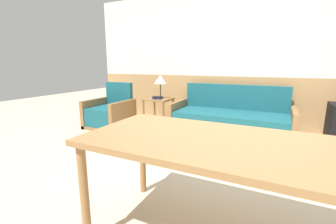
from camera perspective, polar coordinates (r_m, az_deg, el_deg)
ground_plane at (r=2.41m, az=13.37°, el=-19.38°), size 16.00×16.00×0.00m
wall_back at (r=4.67m, az=21.61°, el=12.53°), size 7.20×0.06×2.70m
couch at (r=4.25m, az=15.46°, el=-1.94°), size 2.10×0.88×0.86m
armchair at (r=4.68m, az=-14.47°, el=-0.49°), size 0.78×0.79×0.87m
side_table at (r=4.67m, az=-2.42°, el=2.31°), size 0.52×0.52×0.55m
table_lamp at (r=4.70m, az=-1.94°, el=8.14°), size 0.26×0.26×0.48m
book_stack at (r=4.57m, az=-2.76°, el=3.65°), size 0.20×0.14×0.05m
dining_table at (r=1.48m, az=13.48°, el=-9.86°), size 1.79×0.85×0.77m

